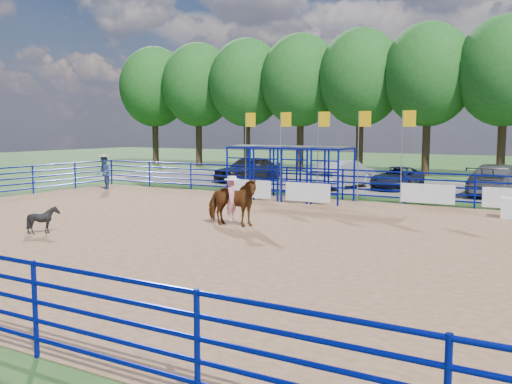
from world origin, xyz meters
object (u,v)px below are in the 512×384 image
car_b (343,174)px  calf (43,220)px  car_c (397,178)px  spectator_cowboy (104,172)px  car_a (249,169)px  horse_and_rider (232,200)px  car_d (497,180)px

car_b → calf: bearing=89.8°
car_b → car_c: (2.85, 1.05, -0.19)m
spectator_cowboy → car_c: size_ratio=0.43×
spectator_cowboy → car_b: size_ratio=0.39×
calf → car_a: car_a is taller
car_a → car_b: car_b is taller
car_a → horse_and_rider: bearing=-43.4°
car_d → spectator_cowboy: bearing=25.8°
car_c → car_d: size_ratio=0.80×
car_d → car_b: bearing=7.6°
car_a → car_b: bearing=13.4°
spectator_cowboy → car_c: spectator_cowboy is taller
spectator_cowboy → horse_and_rider: bearing=-27.2°
spectator_cowboy → car_a: spectator_cowboy is taller
horse_and_rider → calf: size_ratio=2.76×
car_b → car_d: size_ratio=0.88×
car_a → car_d: 14.76m
horse_and_rider → car_c: 15.07m
car_a → car_d: size_ratio=0.85×
horse_and_rider → car_a: size_ratio=0.52×
car_c → car_d: car_d is taller
spectator_cowboy → car_d: 21.03m
calf → car_a: 19.06m
car_b → horse_and_rider: bearing=105.3°
spectator_cowboy → car_c: bearing=31.0°
car_a → car_b: 6.63m
calf → car_c: car_c is taller
calf → car_d: (11.33, 18.87, 0.35)m
car_b → car_c: bearing=-150.0°
calf → car_c: bearing=-24.4°
horse_and_rider → car_d: (6.78, 14.56, -0.13)m
spectator_cowboy → car_d: (19.42, 8.07, -0.16)m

